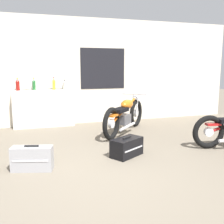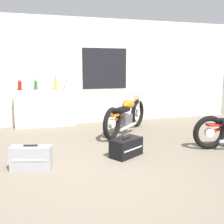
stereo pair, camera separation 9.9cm
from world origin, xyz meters
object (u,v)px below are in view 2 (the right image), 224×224
at_px(bottle_leftmost, 20,85).
at_px(bottle_left_center, 36,84).
at_px(motorcycle_orange, 126,115).
at_px(hard_case_black, 126,147).
at_px(hard_case_silver, 31,158).
at_px(bottle_right_center, 66,85).
at_px(bottle_center, 56,84).

height_order(bottle_leftmost, bottle_left_center, bottle_leftmost).
relative_size(motorcycle_orange, hard_case_black, 2.48).
distance_m(bottle_left_center, motorcycle_orange, 2.42).
bearing_deg(bottle_left_center, hard_case_silver, -92.69).
distance_m(motorcycle_orange, hard_case_silver, 2.75).
bearing_deg(hard_case_silver, bottle_leftmost, 94.82).
xyz_separation_m(bottle_leftmost, bottle_left_center, (0.38, 0.06, -0.00)).
xyz_separation_m(bottle_left_center, motorcycle_orange, (1.98, -1.22, -0.67)).
relative_size(bottle_right_center, motorcycle_orange, 0.15).
bearing_deg(bottle_right_center, bottle_leftmost, -177.03).
relative_size(bottle_leftmost, hard_case_black, 0.48).
bearing_deg(bottle_leftmost, bottle_left_center, 9.29).
bearing_deg(bottle_leftmost, bottle_center, -1.28).
bearing_deg(bottle_right_center, hard_case_silver, -106.92).
height_order(bottle_leftmost, bottle_right_center, bottle_leftmost).
xyz_separation_m(bottle_center, hard_case_silver, (-0.62, -2.87, -0.91)).
bearing_deg(bottle_center, bottle_left_center, 170.37).
bearing_deg(bottle_left_center, bottle_right_center, -0.26).
relative_size(motorcycle_orange, hard_case_silver, 2.52).
bearing_deg(bottle_center, bottle_right_center, 15.91).
height_order(bottle_leftmost, hard_case_silver, bottle_leftmost).
height_order(bottle_right_center, hard_case_black, bottle_right_center).
bearing_deg(hard_case_silver, bottle_right_center, 73.08).
xyz_separation_m(motorcycle_orange, hard_case_silver, (-2.12, -1.73, -0.24)).
distance_m(bottle_leftmost, bottle_right_center, 1.14).
bearing_deg(bottle_leftmost, motorcycle_orange, -26.03).
relative_size(bottle_left_center, bottle_right_center, 1.25).
bearing_deg(bottle_right_center, bottle_center, -164.09).
distance_m(bottle_leftmost, bottle_center, 0.86).
xyz_separation_m(bottle_leftmost, hard_case_silver, (0.24, -2.89, -0.91)).
distance_m(bottle_leftmost, hard_case_black, 3.40).
distance_m(bottle_left_center, bottle_right_center, 0.76).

